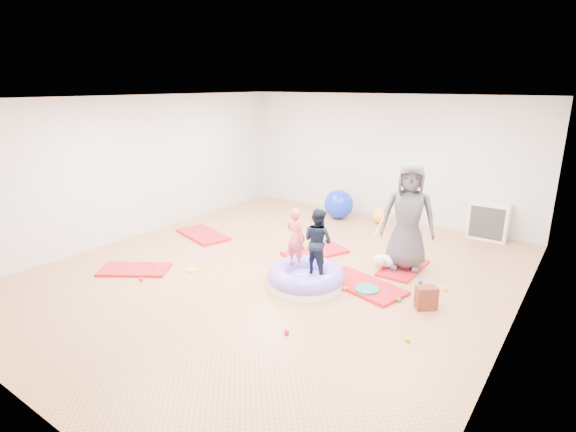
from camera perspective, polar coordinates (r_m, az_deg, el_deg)
The scene contains 19 objects.
room at distance 7.08m, azimuth -1.41°, elevation 3.32°, with size 7.01×8.01×2.81m.
gym_mat_front_left at distance 7.99m, azimuth -18.92°, elevation -6.44°, with size 1.12×0.56×0.05m, color red.
gym_mat_mid_left at distance 9.41m, azimuth -10.77°, elevation -2.32°, with size 1.24×0.62×0.05m, color red.
gym_mat_center_back at distance 8.30m, azimuth 3.47°, elevation -4.64°, with size 1.17×0.59×0.05m, color red.
gym_mat_right at distance 7.09m, azimuth 9.50°, elevation -8.67°, with size 1.29×0.65×0.05m, color red.
gym_mat_rear_right at distance 7.87m, azimuth 14.42°, elevation -6.39°, with size 1.10×0.55×0.05m, color red.
inflatable_cushion at distance 6.97m, azimuth 2.26°, elevation -7.83°, with size 1.18×1.18×0.37m.
child_pink at distance 6.86m, azimuth 0.98°, elevation -2.32°, with size 0.34×0.22×0.92m, color #E34D5A.
child_navy at distance 6.60m, azimuth 3.82°, elevation -2.80°, with size 0.48×0.38×0.99m, color black.
adult_caregiver at distance 7.56m, azimuth 15.01°, elevation -0.06°, with size 0.87×0.56×1.77m, color #3F3D46.
infant at distance 7.72m, azimuth 12.07°, elevation -5.63°, with size 0.37×0.37×0.22m.
ball_pit_balls at distance 6.86m, azimuth 4.47°, elevation -9.32°, with size 4.42×2.53×0.07m.
exercise_ball_blue at distance 10.42m, azimuth 6.47°, elevation 1.49°, with size 0.67×0.67×0.67m, color #0E2AD6.
exercise_ball_orange at distance 10.23m, azimuth 11.59°, elevation 0.08°, with size 0.36×0.36×0.36m, color #FFAC32.
infant_play_gym at distance 9.37m, azimuth 13.65°, elevation -0.45°, with size 0.70×0.66×0.53m.
cube_shelf at distance 9.82m, azimuth 24.11°, elevation -0.58°, with size 0.74×0.37×0.74m.
balance_disc at distance 6.90m, azimuth 9.96°, elevation -9.32°, with size 0.36×0.36×0.08m, color #1C7C77.
backpack at distance 6.60m, azimuth 17.15°, elevation -9.90°, with size 0.28×0.18×0.33m, color #A63616.
yellow_toy at distance 7.74m, azimuth -12.06°, elevation -6.69°, with size 0.20×0.20×0.03m, color yellow.
Camera 1 is at (4.14, -5.52, 3.02)m, focal length 28.00 mm.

